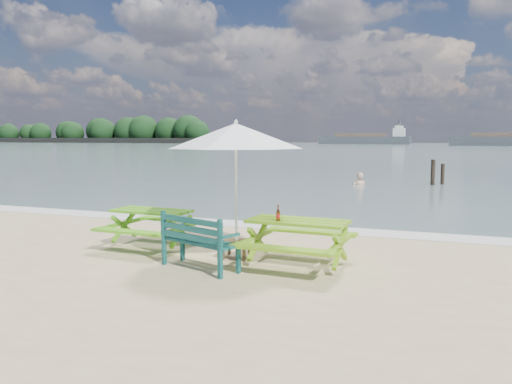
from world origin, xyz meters
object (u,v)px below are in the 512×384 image
at_px(picnic_table_right, 298,244).
at_px(swimmer, 359,192).
at_px(side_table, 236,249).
at_px(park_bench, 200,253).
at_px(patio_umbrella, 236,136).
at_px(picnic_table_left, 152,229).
at_px(beer_bottle, 278,216).

relative_size(picnic_table_right, swimmer, 1.07).
bearing_deg(side_table, swimmer, 90.43).
relative_size(park_bench, side_table, 2.80).
height_order(park_bench, patio_umbrella, patio_umbrella).
height_order(picnic_table_right, swimmer, picnic_table_right).
xyz_separation_m(side_table, patio_umbrella, (0.00, 0.00, 1.98)).
distance_m(picnic_table_left, park_bench, 1.99).
distance_m(picnic_table_right, swimmer, 14.56).
relative_size(picnic_table_right, side_table, 3.55).
distance_m(picnic_table_right, beer_bottle, 0.60).
xyz_separation_m(park_bench, swimmer, (0.15, 15.19, -0.60)).
height_order(picnic_table_left, patio_umbrella, patio_umbrella).
distance_m(side_table, beer_bottle, 1.21).
height_order(picnic_table_left, park_bench, park_bench).
relative_size(patio_umbrella, swimmer, 1.51).
relative_size(picnic_table_left, side_table, 3.33).
xyz_separation_m(park_bench, patio_umbrella, (0.25, 0.90, 1.88)).
height_order(picnic_table_right, beer_bottle, beer_bottle).
bearing_deg(patio_umbrella, swimmer, 90.43).
relative_size(beer_bottle, swimmer, 0.15).
xyz_separation_m(picnic_table_left, park_bench, (1.63, -1.14, -0.08)).
distance_m(picnic_table_right, park_bench, 1.60).
bearing_deg(beer_bottle, picnic_table_right, 35.66).
relative_size(side_table, patio_umbrella, 0.20).
bearing_deg(swimmer, picnic_table_right, -84.93).
bearing_deg(patio_umbrella, picnic_table_left, 172.90).
bearing_deg(beer_bottle, swimmer, 93.93).
bearing_deg(picnic_table_right, side_table, 170.60).
distance_m(side_table, swimmer, 14.30).
bearing_deg(patio_umbrella, park_bench, -105.80).
bearing_deg(picnic_table_right, swimmer, 95.07).
bearing_deg(picnic_table_left, park_bench, -34.88).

